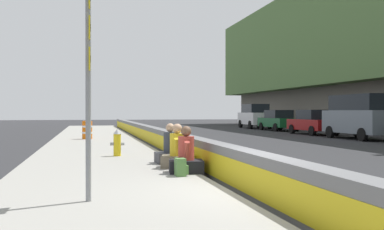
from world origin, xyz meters
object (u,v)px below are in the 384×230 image
Objects in this scene: parked_car_fourth at (360,116)px; seated_person_foreground at (186,158)px; seated_person_middle at (177,154)px; parked_car_midline at (313,122)px; seated_person_rear at (170,151)px; fire_hydrant at (117,142)px; parked_car_far at (278,120)px; parked_car_farther at (255,116)px; construction_barrel at (87,130)px; backpack at (181,167)px; route_sign_post at (89,72)px.

seated_person_foreground is at bearing 134.48° from parked_car_fourth.
parked_car_fourth is at bearing -47.98° from seated_person_middle.
seated_person_rear is at bearing 141.26° from parked_car_midline.
fire_hydrant is at bearing 133.86° from parked_car_midline.
fire_hydrant is at bearing 144.35° from parked_car_far.
seated_person_foreground is 0.23× the size of parked_car_farther.
parked_car_far reaches higher than construction_barrel.
backpack is (-0.52, 0.24, -0.15)m from seated_person_foreground.
seated_person_middle is 1.02× the size of seated_person_rear.
construction_barrel is at bearing 5.75° from fire_hydrant.
construction_barrel is 15.31m from parked_car_fourth.
construction_barrel is at bearing 8.11° from backpack.
parked_car_far is at bearing -179.96° from parked_car_farther.
route_sign_post is at bearing 150.98° from seated_person_middle.
construction_barrel is at bearing 9.34° from seated_person_foreground.
parked_car_fourth reaches higher than seated_person_middle.
parked_car_farther reaches higher than seated_person_middle.
seated_person_foreground is at bearing 152.00° from parked_car_far.
fire_hydrant is at bearing -174.25° from construction_barrel.
seated_person_middle reaches higher than backpack.
construction_barrel is 0.21× the size of parked_car_far.
parked_car_midline is at bearing -35.06° from backpack.
parked_car_fourth reaches higher than fire_hydrant.
parked_car_fourth is 11.89m from parked_car_far.
route_sign_post reaches higher than parked_car_far.
parked_car_far is (27.59, -15.33, -1.37)m from route_sign_post.
seated_person_middle is at bearing -170.00° from construction_barrel.
seated_person_foreground is 27.81m from parked_car_far.
seated_person_middle is at bearing 143.04° from parked_car_midline.
construction_barrel is at bearing 10.89° from seated_person_rear.
route_sign_post is 0.79× the size of parked_car_far.
parked_car_farther reaches higher than seated_person_foreground.
fire_hydrant is (7.51, -0.92, -1.65)m from route_sign_post.
seated_person_foreground is (-4.47, -1.35, -0.10)m from fire_hydrant.
parked_car_far is 5.45m from parked_car_farther.
construction_barrel is 0.19× the size of parked_car_fourth.
construction_barrel is at bearing 104.75° from parked_car_midline.
seated_person_middle is at bearing 179.70° from seated_person_rear.
construction_barrel reaches higher than backpack.
parked_car_farther is (15.90, -15.37, 0.56)m from construction_barrel.
parked_car_fourth reaches higher than construction_barrel.
parked_car_farther is (25.52, -14.40, 0.60)m from fire_hydrant.
route_sign_post is at bearing 156.21° from seated_person_rear.
seated_person_rear is 2.80× the size of backpack.
seated_person_middle is at bearing 0.80° from seated_person_foreground.
parked_car_far is at bearing -29.05° from seated_person_middle.
parked_car_fourth reaches higher than seated_person_foreground.
route_sign_post is 31.59m from parked_car_far.
route_sign_post reaches higher than parked_car_fourth.
route_sign_post reaches higher than seated_person_middle.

